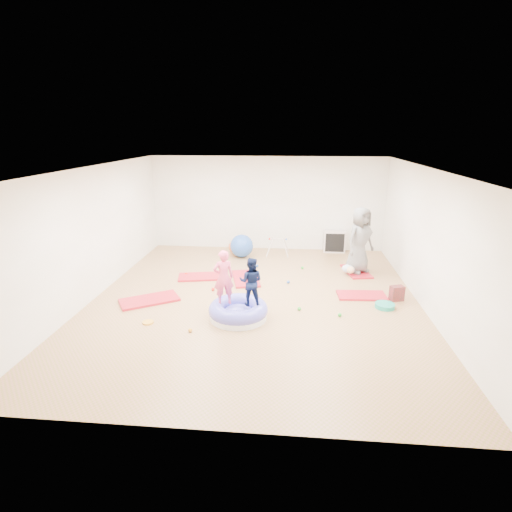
{
  "coord_description": "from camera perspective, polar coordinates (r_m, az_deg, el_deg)",
  "views": [
    {
      "loc": [
        0.76,
        -7.95,
        3.51
      ],
      "look_at": [
        0.0,
        0.3,
        0.9
      ],
      "focal_mm": 28.0,
      "sensor_mm": 36.0,
      "label": 1
    }
  ],
  "objects": [
    {
      "name": "cube_shelf",
      "position": [
        12.23,
        11.13,
        2.05
      ],
      "size": [
        0.65,
        0.32,
        0.65
      ],
      "color": "beige",
      "rests_on": "ground"
    },
    {
      "name": "infant_play_gym",
      "position": [
        11.69,
        3.13,
        1.7
      ],
      "size": [
        0.66,
        0.62,
        0.5
      ],
      "rotation": [
        0.0,
        0.0,
        0.08
      ],
      "color": "beige",
      "rests_on": "ground"
    },
    {
      "name": "adult_caregiver",
      "position": [
        10.37,
        14.62,
        2.23
      ],
      "size": [
        0.97,
        0.93,
        1.68
      ],
      "primitive_type": "imported",
      "rotation": [
        0.0,
        0.0,
        0.69
      ],
      "color": "slate",
      "rests_on": "gym_mat_rear_right"
    },
    {
      "name": "exercise_ball_orange",
      "position": [
        11.98,
        -3.08,
        1.33
      ],
      "size": [
        0.36,
        0.36,
        0.36
      ],
      "primitive_type": "sphere",
      "color": "orange",
      "rests_on": "ground"
    },
    {
      "name": "gym_mat_right",
      "position": [
        9.18,
        14.85,
        -5.47
      ],
      "size": [
        1.08,
        0.58,
        0.04
      ],
      "primitive_type": "cube",
      "rotation": [
        0.0,
        0.0,
        0.05
      ],
      "color": "red",
      "rests_on": "ground"
    },
    {
      "name": "infant",
      "position": [
        10.39,
        13.24,
        -1.8
      ],
      "size": [
        0.39,
        0.4,
        0.23
      ],
      "color": "silver",
      "rests_on": "gym_mat_rear_right"
    },
    {
      "name": "gym_mat_rear_right",
      "position": [
        10.67,
        14.11,
        -2.13
      ],
      "size": [
        0.73,
        1.15,
        0.04
      ],
      "primitive_type": "cube",
      "rotation": [
        0.0,
        0.0,
        1.76
      ],
      "color": "red",
      "rests_on": "ground"
    },
    {
      "name": "gym_mat_mid_left",
      "position": [
        10.08,
        -7.8,
        -2.93
      ],
      "size": [
        1.22,
        0.78,
        0.05
      ],
      "primitive_type": "cube",
      "rotation": [
        0.0,
        0.0,
        0.2
      ],
      "color": "red",
      "rests_on": "ground"
    },
    {
      "name": "backpack",
      "position": [
        9.14,
        19.47,
        -5.04
      ],
      "size": [
        0.32,
        0.25,
        0.33
      ],
      "primitive_type": "cube",
      "rotation": [
        0.0,
        0.0,
        0.32
      ],
      "color": "maroon",
      "rests_on": "ground"
    },
    {
      "name": "gym_mat_center_back",
      "position": [
        9.86,
        -1.48,
        -3.22
      ],
      "size": [
        0.84,
        1.27,
        0.05
      ],
      "primitive_type": "cube",
      "rotation": [
        0.0,
        0.0,
        1.81
      ],
      "color": "red",
      "rests_on": "ground"
    },
    {
      "name": "balance_disc",
      "position": [
        8.74,
        17.92,
        -6.77
      ],
      "size": [
        0.4,
        0.4,
        0.09
      ],
      "primitive_type": "cylinder",
      "color": "#18917D",
      "rests_on": "ground"
    },
    {
      "name": "exercise_ball_blue",
      "position": [
        11.51,
        -2.06,
        1.45
      ],
      "size": [
        0.66,
        0.66,
        0.66
      ],
      "primitive_type": "sphere",
      "color": "#2550AC",
      "rests_on": "ground"
    },
    {
      "name": "room",
      "position": [
        8.26,
        -0.19,
        2.69
      ],
      "size": [
        7.01,
        8.01,
        2.81
      ],
      "color": "#AA7258",
      "rests_on": "ground"
    },
    {
      "name": "ball_pit_balls",
      "position": [
        8.91,
        -0.07,
        -5.44
      ],
      "size": [
        3.7,
        3.79,
        0.08
      ],
      "color": "green",
      "rests_on": "ground"
    },
    {
      "name": "gym_mat_front_left",
      "position": [
        8.94,
        -14.99,
        -6.09
      ],
      "size": [
        1.35,
        1.16,
        0.05
      ],
      "primitive_type": "cube",
      "rotation": [
        0.0,
        0.0,
        0.56
      ],
      "color": "red",
      "rests_on": "ground"
    },
    {
      "name": "child_pink",
      "position": [
        7.64,
        -4.67,
        -2.73
      ],
      "size": [
        0.46,
        0.39,
        1.09
      ],
      "primitive_type": "imported",
      "rotation": [
        0.0,
        0.0,
        3.51
      ],
      "color": "#FF5480",
      "rests_on": "inflatable_cushion"
    },
    {
      "name": "inflatable_cushion",
      "position": [
        7.87,
        -2.54,
        -7.88
      ],
      "size": [
        1.16,
        1.16,
        0.37
      ],
      "rotation": [
        0.0,
        0.0,
        -0.14
      ],
      "color": "white",
      "rests_on": "ground"
    },
    {
      "name": "yellow_toy",
      "position": [
        7.98,
        -15.17,
        -9.14
      ],
      "size": [
        0.21,
        0.21,
        0.03
      ],
      "primitive_type": "cylinder",
      "color": "gold",
      "rests_on": "ground"
    },
    {
      "name": "child_navy",
      "position": [
        7.59,
        -0.73,
        -3.34
      ],
      "size": [
        0.5,
        0.41,
        0.96
      ],
      "primitive_type": "imported",
      "rotation": [
        0.0,
        0.0,
        3.03
      ],
      "color": "#0C163A",
      "rests_on": "inflatable_cushion"
    }
  ]
}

